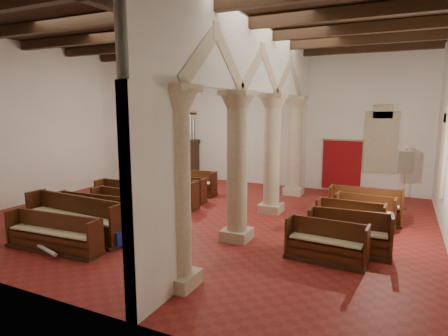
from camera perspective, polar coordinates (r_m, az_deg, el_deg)
floor at (r=12.62m, az=-2.89°, el=-7.48°), size 14.00×14.00×0.00m
ceiling at (r=12.30m, az=-3.13°, el=20.35°), size 14.00×14.00×0.00m
wall_back at (r=17.60m, az=6.39°, el=7.19°), size 14.00×0.02×6.00m
wall_front at (r=7.40m, az=-25.71°, el=3.35°), size 14.00×0.02×6.00m
wall_left at (r=16.60m, az=-24.92°, el=6.25°), size 0.02×12.00×6.00m
ceiling_beams at (r=12.27m, az=-3.13°, el=19.52°), size 13.80×11.80×0.30m
arcade at (r=11.33m, az=5.10°, el=8.87°), size 0.90×11.90×6.00m
window_right_b at (r=13.26m, az=30.61°, el=1.76°), size 0.03×1.00×2.20m
window_back at (r=16.68m, az=22.80°, el=3.64°), size 1.00×0.03×2.20m
pipe_organ at (r=19.24m, az=-6.98°, el=2.49°), size 2.10×0.85×4.40m
lectern at (r=17.92m, az=-7.20°, el=-0.71°), size 0.59×0.61×1.30m
dossal_curtain at (r=16.88m, az=17.49°, el=0.46°), size 1.80×0.07×2.17m
processional_banner at (r=14.88m, az=25.71°, el=-2.71°), size 0.51×0.65×2.25m
hymnal_box_a at (r=10.51m, az=-19.14°, el=-9.93°), size 0.41×0.37×0.35m
hymnal_box_b at (r=10.30m, az=-15.91°, el=-10.16°), size 0.40×0.35×0.35m
hymnal_box_c at (r=11.80m, az=-6.88°, el=-7.53°), size 0.30×0.25×0.28m
tube_heater_a at (r=10.40m, az=-25.40°, el=-11.21°), size 0.93×0.36×0.09m
tube_heater_b at (r=11.59m, az=-24.01°, el=-9.02°), size 0.95×0.40×0.10m
nave_pew_0 at (r=10.67m, az=-24.54°, el=-9.78°), size 2.80×0.81×0.95m
nave_pew_1 at (r=11.47m, az=-21.74°, el=-7.91°), size 3.48×0.97×1.15m
nave_pew_2 at (r=12.19m, az=-19.10°, el=-7.02°), size 2.94×0.80×0.98m
nave_pew_3 at (r=12.52m, az=-14.43°, el=-6.34°), size 2.72×0.75×0.99m
nave_pew_4 at (r=13.48m, az=-14.08°, el=-5.09°), size 2.71×0.73×1.07m
nave_pew_5 at (r=14.01m, az=-9.76°, el=-4.43°), size 2.99×0.83×1.05m
nave_pew_6 at (r=14.73m, az=-7.37°, el=-3.79°), size 2.48×0.76×0.97m
nave_pew_7 at (r=15.86m, az=-5.89°, el=-2.74°), size 2.72×0.76×1.02m
aisle_pew_0 at (r=9.40m, az=15.24°, el=-11.67°), size 1.93×0.77×0.99m
aisle_pew_1 at (r=10.05m, az=18.48°, el=-10.25°), size 2.04×0.82×1.08m
aisle_pew_2 at (r=11.33m, az=18.60°, el=-8.16°), size 1.88×0.73×1.00m
aisle_pew_3 at (r=12.21m, az=20.60°, el=-7.00°), size 1.77×0.79×1.01m
aisle_pew_4 at (r=12.81m, az=20.65°, el=-6.12°), size 2.22×0.77×1.09m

